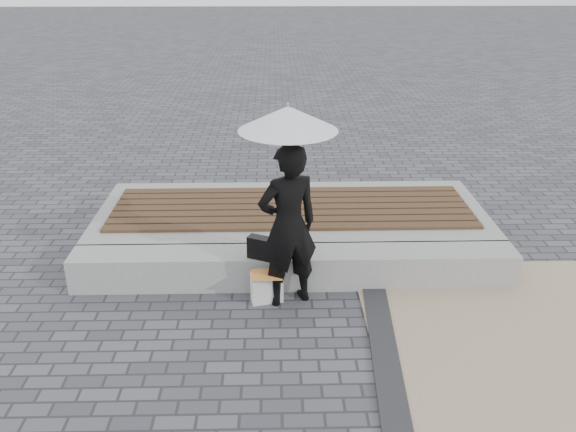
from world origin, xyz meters
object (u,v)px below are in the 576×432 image
(handbag, at_px, (264,248))
(canvas_tote, at_px, (267,287))
(parasol, at_px, (288,118))
(seating_ledge, at_px, (295,267))
(woman, at_px, (288,226))

(handbag, height_order, canvas_tote, handbag)
(parasol, height_order, canvas_tote, parasol)
(seating_ledge, distance_m, woman, 0.79)
(parasol, distance_m, canvas_tote, 1.85)
(woman, relative_size, handbag, 5.04)
(woman, xyz_separation_m, parasol, (0.00, 0.00, 1.13))
(handbag, xyz_separation_m, canvas_tote, (0.03, -0.23, -0.35))
(handbag, bearing_deg, canvas_tote, -57.87)
(woman, relative_size, parasol, 1.44)
(seating_ledge, distance_m, handbag, 0.50)
(seating_ledge, distance_m, canvas_tote, 0.51)
(seating_ledge, height_order, canvas_tote, seating_ledge)
(woman, distance_m, handbag, 0.49)
(woman, xyz_separation_m, handbag, (-0.26, 0.21, -0.36))
(seating_ledge, relative_size, handbag, 14.18)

